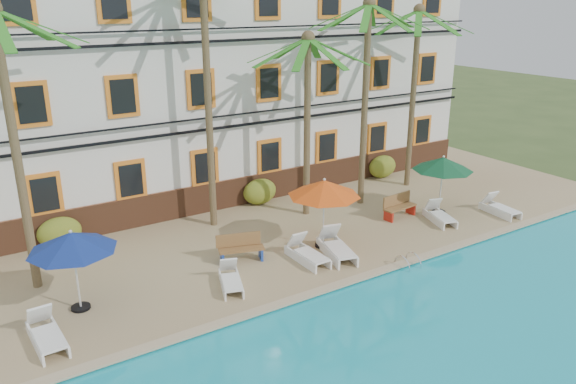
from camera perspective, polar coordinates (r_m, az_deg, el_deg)
ground at (r=18.53m, az=5.33°, el=-8.38°), size 100.00×100.00×0.00m
pool_deck at (r=22.24m, az=-2.57°, el=-3.10°), size 30.00×12.00×0.25m
pool_coping at (r=17.78m, az=7.16°, el=-8.68°), size 30.00×0.35×0.06m
hotel_building at (r=25.23m, az=-8.58°, el=11.74°), size 25.40×6.44×10.22m
palm_a at (r=17.21m, az=-26.45°, el=7.25°), size 4.63×4.63×8.28m
palm_b at (r=20.38m, az=-8.28°, el=12.63°), size 4.63×4.63×9.55m
palm_c at (r=21.55m, az=1.99°, el=9.50°), size 4.63×4.63×7.16m
palm_d at (r=22.90m, az=7.93°, el=11.64°), size 4.63×4.63×8.35m
palm_e at (r=25.71m, az=12.75°, el=11.79°), size 4.63×4.63×8.06m
shrub_left at (r=21.14m, az=-22.20°, el=-3.82°), size 1.50×0.90×1.10m
shrub_mid at (r=23.67m, az=-2.89°, el=0.04°), size 1.50×0.90×1.10m
shrub_right at (r=27.54m, az=9.56°, el=2.56°), size 1.50×0.90×1.10m
umbrella_blue at (r=16.26m, az=-21.10°, el=-4.76°), size 2.40×2.40×2.41m
umbrella_red at (r=19.09m, az=3.70°, el=0.36°), size 2.52×2.52×2.52m
umbrella_green at (r=23.03m, az=15.47°, el=2.75°), size 2.41×2.41×2.41m
lounger_a at (r=15.77m, az=-23.33°, el=-13.10°), size 0.74×1.88×0.88m
lounger_b at (r=17.20m, az=-5.84°, el=-8.81°), size 1.09×1.73×0.77m
lounger_c at (r=18.69m, az=1.92°, el=-6.22°), size 0.66×1.84×0.87m
lounger_d at (r=19.11m, az=4.94°, el=-5.59°), size 1.23×2.15×0.96m
lounger_e at (r=22.66m, az=15.13°, el=-2.28°), size 1.14×1.83×0.82m
lounger_f at (r=24.21m, az=20.68°, el=-1.49°), size 0.80×1.79×0.82m
bench_left at (r=18.72m, az=-4.80°, el=-5.60°), size 1.57×0.91×0.93m
bench_right at (r=22.70m, az=11.17°, el=-1.38°), size 1.54×0.61×0.93m
pool_ladder at (r=18.96m, az=12.06°, el=-7.23°), size 0.54×0.74×0.74m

